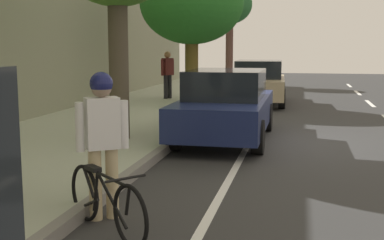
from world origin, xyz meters
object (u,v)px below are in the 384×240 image
Objects in this scene: parked_sedan_tan_nearest at (259,82)px; bicycle_at_curb at (105,202)px; parked_sedan_dark_blue_second at (226,106)px; street_tree_near_cyclist at (230,6)px; pedestrian_on_phone at (168,72)px; cyclist_with_backpack at (102,130)px; street_tree_mid_block at (192,3)px.

parked_sedan_tan_nearest reaches higher than bicycle_at_curb.
parked_sedan_dark_blue_second is 15.26m from street_tree_near_cyclist.
parked_sedan_dark_blue_second is at bearing 89.06° from parked_sedan_tan_nearest.
bicycle_at_curb is 12.88m from pedestrian_on_phone.
cyclist_with_backpack is (0.68, 5.35, 0.31)m from parked_sedan_dark_blue_second.
cyclist_with_backpack is 20.39m from street_tree_near_cyclist.
street_tree_mid_block is (-0.00, 9.00, -0.55)m from street_tree_near_cyclist.
parked_sedan_tan_nearest is at bearing -93.62° from cyclist_with_backpack.
pedestrian_on_phone is at bearing -42.02° from street_tree_mid_block.
parked_sedan_tan_nearest is 0.92× the size of street_tree_near_cyclist.
parked_sedan_dark_blue_second is 5.40m from cyclist_with_backpack.
parked_sedan_tan_nearest is 3.25m from pedestrian_on_phone.
pedestrian_on_phone is (1.09, -0.98, -2.30)m from street_tree_mid_block.
parked_sedan_dark_blue_second is at bearing 97.72° from street_tree_near_cyclist.
street_tree_mid_block is at bearing -83.20° from cyclist_with_backpack.
bicycle_at_curb is 12.10m from street_tree_mid_block.
street_tree_near_cyclist is 9.02m from street_tree_mid_block.
street_tree_mid_block is at bearing 137.98° from pedestrian_on_phone.
cyclist_with_backpack is at bearing -65.71° from bicycle_at_curb.
parked_sedan_tan_nearest is at bearing -92.56° from bicycle_at_curb.
parked_sedan_dark_blue_second is 6.67m from street_tree_mid_block.
street_tree_near_cyclist is 8.58m from pedestrian_on_phone.
pedestrian_on_phone is (3.21, 0.40, 0.35)m from parked_sedan_tan_nearest.
parked_sedan_dark_blue_second is at bearing -94.54° from bicycle_at_curb.
parked_sedan_dark_blue_second reaches higher than bicycle_at_curb.
cyclist_with_backpack reaches higher than parked_sedan_tan_nearest.
street_tree_mid_block reaches higher than pedestrian_on_phone.
street_tree_mid_block reaches higher than cyclist_with_backpack.
street_tree_near_cyclist is at bearing -85.72° from bicycle_at_curb.
cyclist_with_backpack is at bearing 96.80° from street_tree_mid_block.
street_tree_mid_block reaches higher than bicycle_at_curb.
street_tree_mid_block is at bearing -82.44° from bicycle_at_curb.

